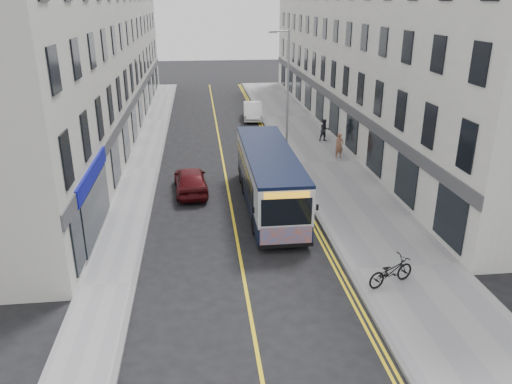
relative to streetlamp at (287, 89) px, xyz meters
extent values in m
plane|color=black|center=(-4.17, -14.00, -4.38)|extent=(140.00, 140.00, 0.00)
cube|color=gray|center=(2.08, -2.00, -4.32)|extent=(4.50, 64.00, 0.12)
cube|color=gray|center=(-9.17, -2.00, -4.32)|extent=(2.00, 64.00, 0.12)
cube|color=slate|center=(-0.17, -2.00, -4.32)|extent=(0.18, 64.00, 0.13)
cube|color=slate|center=(-8.17, -2.00, -4.32)|extent=(0.18, 64.00, 0.13)
cube|color=yellow|center=(-4.17, -2.00, -4.38)|extent=(0.12, 64.00, 0.01)
cube|color=yellow|center=(-0.62, -2.00, -4.38)|extent=(0.10, 64.00, 0.01)
cube|color=yellow|center=(-0.42, -2.00, -4.38)|extent=(0.10, 64.00, 0.01)
cube|color=silver|center=(7.33, 7.00, 2.12)|extent=(6.00, 46.00, 13.00)
cube|color=beige|center=(-13.17, 7.00, 2.12)|extent=(6.00, 46.00, 13.00)
cylinder|color=#9A9CA3|center=(0.08, 0.00, -0.38)|extent=(0.14, 0.14, 8.00)
cylinder|color=#9A9CA3|center=(-0.42, 0.00, 3.52)|extent=(1.00, 0.08, 0.08)
cube|color=#9A9CA3|center=(-0.92, 0.00, 3.47)|extent=(0.50, 0.18, 0.12)
cube|color=black|center=(-2.30, -8.52, -3.66)|extent=(2.26, 9.96, 0.82)
cube|color=silver|center=(-2.30, -8.52, -2.43)|extent=(2.26, 9.96, 1.63)
cube|color=black|center=(-2.30, -8.52, -1.55)|extent=(2.28, 9.96, 0.14)
cube|color=black|center=(-3.45, -7.98, -2.62)|extent=(0.04, 7.79, 1.04)
cube|color=black|center=(-1.15, -7.98, -2.62)|extent=(0.04, 7.79, 1.04)
cube|color=black|center=(-2.30, -13.52, -2.53)|extent=(2.04, 0.04, 1.13)
cube|color=#DB5112|center=(-2.30, -13.52, -3.61)|extent=(2.13, 0.04, 0.86)
cube|color=#F4A71B|center=(-2.30, -13.53, -1.80)|extent=(1.81, 0.04, 0.25)
cylinder|color=black|center=(-3.32, -11.51, -3.93)|extent=(0.25, 0.91, 0.91)
cylinder|color=black|center=(-1.28, -11.51, -3.93)|extent=(0.25, 0.91, 0.91)
cylinder|color=black|center=(-3.32, -6.53, -3.93)|extent=(0.25, 0.91, 0.91)
cylinder|color=black|center=(-1.28, -6.53, -3.93)|extent=(0.25, 0.91, 0.91)
cylinder|color=black|center=(-3.32, -4.90, -3.93)|extent=(0.25, 0.91, 0.91)
cylinder|color=black|center=(-1.28, -4.90, -3.93)|extent=(0.25, 0.91, 0.91)
imported|color=black|center=(1.00, -16.41, -3.75)|extent=(2.07, 1.36, 1.03)
imported|color=#935E43|center=(3.28, -1.29, -3.46)|extent=(0.66, 0.50, 1.61)
imported|color=black|center=(3.34, 2.83, -3.46)|extent=(0.88, 0.74, 1.60)
imported|color=white|center=(-0.97, 10.98, -3.66)|extent=(1.87, 4.49, 1.44)
imported|color=#520D12|center=(-6.17, -6.07, -3.67)|extent=(1.97, 4.27, 1.42)
camera|label=1|loc=(-5.58, -31.32, 5.33)|focal=35.00mm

